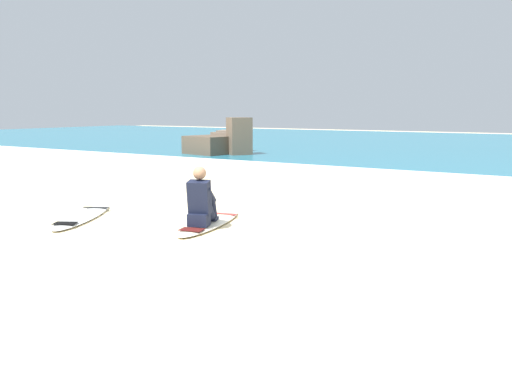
{
  "coord_description": "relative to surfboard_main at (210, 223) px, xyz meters",
  "views": [
    {
      "loc": [
        4.97,
        -6.98,
        1.93
      ],
      "look_at": [
        -0.16,
        1.26,
        0.55
      ],
      "focal_mm": 37.46,
      "sensor_mm": 36.0,
      "label": 1
    }
  ],
  "objects": [
    {
      "name": "breaking_foam",
      "position": [
        0.32,
        8.32,
        0.02
      ],
      "size": [
        80.0,
        0.9,
        0.11
      ],
      "primitive_type": "cube",
      "color": "white",
      "rests_on": "ground"
    },
    {
      "name": "surfer_seated",
      "position": [
        0.06,
        -0.32,
        0.4
      ],
      "size": [
        0.55,
        0.77,
        0.95
      ],
      "color": "black",
      "rests_on": "surfboard_main"
    },
    {
      "name": "sea",
      "position": [
        0.32,
        22.02,
        0.01
      ],
      "size": [
        80.0,
        28.0,
        0.1
      ],
      "primitive_type": "cube",
      "color": "teal",
      "rests_on": "ground"
    },
    {
      "name": "ground_plane",
      "position": [
        0.32,
        -0.06,
        -0.04
      ],
      "size": [
        80.0,
        80.0,
        0.0
      ],
      "primitive_type": "plane",
      "color": "beige"
    },
    {
      "name": "surfboard_spare_near",
      "position": [
        -2.25,
        -0.77,
        -0.0
      ],
      "size": [
        1.58,
        2.31,
        0.08
      ],
      "color": "white",
      "rests_on": "ground"
    },
    {
      "name": "rock_outcrop_distant",
      "position": [
        -7.65,
        11.21,
        0.48
      ],
      "size": [
        2.79,
        3.0,
        1.59
      ],
      "color": "#756656",
      "rests_on": "ground"
    },
    {
      "name": "surfboard_main",
      "position": [
        0.0,
        0.0,
        0.0
      ],
      "size": [
        1.02,
        2.29,
        0.08
      ],
      "color": "#EFE5C6",
      "rests_on": "ground"
    }
  ]
}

